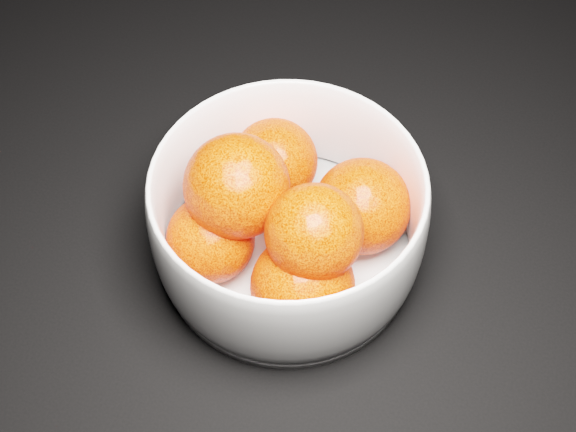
% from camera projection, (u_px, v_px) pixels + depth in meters
% --- Properties ---
extents(bowl, '(0.21, 0.21, 0.10)m').
position_uv_depth(bowl, '(288.00, 220.00, 0.61)').
color(bowl, silver).
rests_on(bowl, ground).
extents(orange_pile, '(0.17, 0.18, 0.12)m').
position_uv_depth(orange_pile, '(286.00, 218.00, 0.60)').
color(orange_pile, '#F9350C').
rests_on(orange_pile, bowl).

